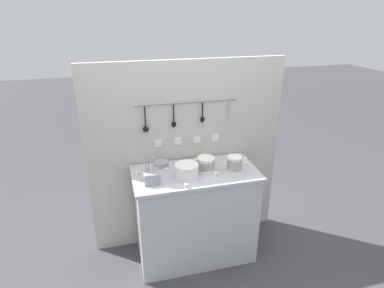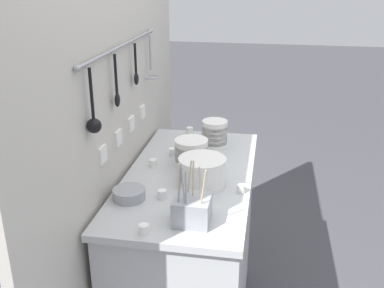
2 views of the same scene
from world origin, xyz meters
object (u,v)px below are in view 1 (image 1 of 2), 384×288
steel_mixing_bowl (161,164)px  cup_back_left (245,159)px  cutlery_caddy (151,177)px  cup_front_left (216,174)px  cup_back_right (212,162)px  plate_stack (187,171)px  cup_by_caddy (195,161)px  cup_mid_row (167,170)px  bowl_stack_tall_left (206,164)px  cup_edge_far (186,186)px  cup_beside_plates (246,164)px  cup_centre (137,173)px  bowl_stack_short_front (234,164)px

steel_mixing_bowl → cup_back_left: 0.83m
cutlery_caddy → cup_front_left: (0.58, -0.04, -0.04)m
cutlery_caddy → cup_back_right: cutlery_caddy is taller
plate_stack → cup_by_caddy: (0.15, 0.27, -0.05)m
cup_mid_row → cup_back_right: (0.46, 0.06, 0.00)m
cup_by_caddy → steel_mixing_bowl: bearing=177.5°
bowl_stack_tall_left → cup_back_right: 0.16m
cup_mid_row → cup_back_left: same height
steel_mixing_bowl → cup_mid_row: size_ratio=3.63×
cup_edge_far → cutlery_caddy: bearing=148.2°
bowl_stack_tall_left → cup_mid_row: bearing=170.4°
cutlery_caddy → cup_back_left: 0.98m
bowl_stack_tall_left → cup_edge_far: (-0.25, -0.26, -0.05)m
bowl_stack_tall_left → cutlery_caddy: (-0.52, -0.10, -0.01)m
cup_beside_plates → cup_mid_row: bearing=175.0°
cup_centre → cup_edge_far: 0.50m
cup_back_left → cutlery_caddy: bearing=-169.2°
cup_front_left → cup_edge_far: same height
cutlery_caddy → cup_edge_far: bearing=-31.8°
bowl_stack_tall_left → steel_mixing_bowl: bearing=153.4°
cup_edge_far → bowl_stack_short_front: bearing=19.8°
bowl_stack_short_front → cup_centre: 0.89m
bowl_stack_tall_left → cup_edge_far: size_ratio=4.29×
cup_centre → cup_back_left: (1.07, 0.02, 0.00)m
steel_mixing_bowl → cutlery_caddy: size_ratio=0.53×
cup_mid_row → cup_edge_far: (0.11, -0.32, 0.00)m
cutlery_caddy → cup_by_caddy: cutlery_caddy is taller
cup_by_caddy → cutlery_caddy: bearing=-149.6°
steel_mixing_bowl → cup_centre: steel_mixing_bowl is taller
cup_back_left → cup_front_left: bearing=-150.2°
plate_stack → cup_by_caddy: plate_stack is taller
bowl_stack_short_front → cup_by_caddy: bearing=139.0°
steel_mixing_bowl → cup_back_left: size_ratio=3.63×
cup_front_left → cup_beside_plates: same height
cutlery_caddy → cup_back_right: bearing=18.8°
bowl_stack_tall_left → cup_edge_far: bowl_stack_tall_left is taller
steel_mixing_bowl → cup_mid_row: (0.03, -0.13, -0.00)m
cup_back_right → cup_back_left: 0.33m
cup_back_right → cup_by_caddy: same height
cutlery_caddy → cup_by_caddy: 0.55m
steel_mixing_bowl → cup_beside_plates: bearing=-14.3°
cup_front_left → cup_back_left: same height
bowl_stack_short_front → cup_back_right: bowl_stack_short_front is taller
plate_stack → cup_centre: bearing=160.9°
cutlery_caddy → cup_mid_row: bearing=43.6°
cup_edge_far → cup_by_caddy: bearing=65.7°
cup_centre → cup_edge_far: bearing=-40.6°
cutlery_caddy → cup_by_caddy: bearing=30.4°
plate_stack → cup_back_right: plate_stack is taller
cup_centre → cup_edge_far: same height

